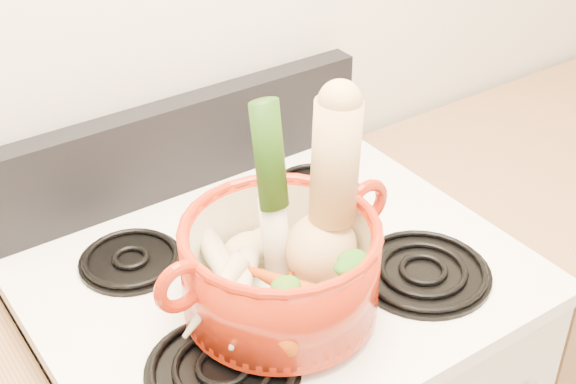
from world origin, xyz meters
TOP-DOWN VIEW (x-y plane):
  - wall_back at (0.00, 1.75)m, footprint 3.50×0.02m
  - cooktop at (0.00, 1.40)m, footprint 0.78×0.67m
  - control_backsplash at (0.00, 1.70)m, footprint 0.76×0.05m
  - burner_front_left at (-0.19, 1.24)m, footprint 0.22×0.22m
  - burner_front_right at (0.19, 1.24)m, footprint 0.22×0.22m
  - burner_back_left at (-0.19, 1.54)m, footprint 0.17×0.17m
  - burner_back_right at (0.19, 1.54)m, footprint 0.17×0.17m
  - dutch_oven at (-0.05, 1.29)m, footprint 0.30×0.30m
  - pot_handle_left at (-0.22, 1.29)m, footprint 0.08×0.02m
  - pot_handle_right at (0.11, 1.30)m, footprint 0.08×0.02m
  - squash at (0.03, 1.29)m, footprint 0.17×0.16m
  - leek at (-0.04, 1.33)m, footprint 0.05×0.10m
  - ginger at (-0.05, 1.38)m, footprint 0.10×0.08m
  - parsnip_0 at (-0.11, 1.34)m, footprint 0.05×0.24m
  - parsnip_1 at (-0.13, 1.29)m, footprint 0.15×0.16m
  - parsnip_2 at (-0.12, 1.32)m, footprint 0.05×0.19m
  - parsnip_3 at (-0.16, 1.30)m, footprint 0.16×0.11m
  - parsnip_4 at (-0.13, 1.35)m, footprint 0.08×0.21m
  - carrot_0 at (-0.05, 1.24)m, footprint 0.08×0.16m
  - carrot_1 at (-0.08, 1.23)m, footprint 0.12×0.14m
  - carrot_2 at (-0.06, 1.26)m, footprint 0.12×0.18m

SIDE VIEW (x-z plane):
  - cooktop at x=0.00m, z-range 0.92..0.95m
  - burner_front_left at x=-0.19m, z-range 0.95..0.97m
  - burner_front_right at x=0.19m, z-range 0.95..0.97m
  - burner_back_left at x=-0.19m, z-range 0.95..0.97m
  - burner_back_right at x=0.19m, z-range 0.95..0.97m
  - carrot_0 at x=-0.05m, z-range 0.99..1.04m
  - carrot_1 at x=-0.08m, z-range 1.00..1.04m
  - ginger at x=-0.05m, z-range 1.00..1.04m
  - parsnip_0 at x=-0.11m, z-range 0.99..1.05m
  - parsnip_1 at x=-0.13m, z-range 1.00..1.05m
  - carrot_2 at x=-0.06m, z-range 1.00..1.05m
  - parsnip_2 at x=-0.12m, z-range 1.00..1.06m
  - parsnip_3 at x=-0.16m, z-range 1.01..1.06m
  - control_backsplash at x=0.00m, z-range 0.95..1.13m
  - dutch_oven at x=-0.05m, z-range 0.97..1.11m
  - parsnip_4 at x=-0.13m, z-range 1.01..1.07m
  - pot_handle_left at x=-0.22m, z-range 1.05..1.13m
  - pot_handle_right at x=0.11m, z-range 1.05..1.13m
  - squash at x=0.03m, z-range 0.99..1.29m
  - leek at x=-0.04m, z-range 1.00..1.30m
  - wall_back at x=0.00m, z-range 0.00..2.60m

